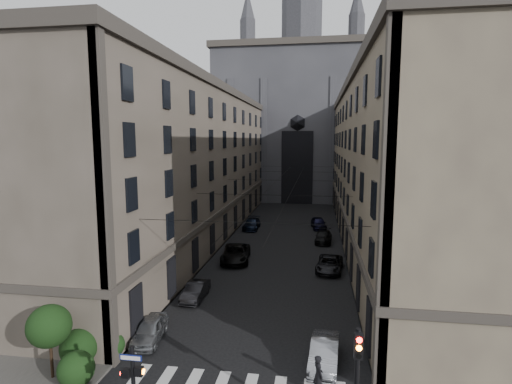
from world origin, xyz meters
The scene contains 18 objects.
sidewalk_left centered at (-10.50, 36.00, 0.07)m, with size 7.00×80.00×0.15m, color #383533.
sidewalk_right centered at (10.50, 36.00, 0.07)m, with size 7.00×80.00×0.15m, color #383533.
building_left centered at (-13.44, 36.00, 9.34)m, with size 13.60×60.60×18.85m.
building_right centered at (13.44, 36.00, 9.34)m, with size 13.60×60.60×18.85m.
gothic_tower centered at (0.00, 74.96, 17.80)m, with size 35.00×23.00×58.00m.
pedestrian_signal_left centered at (-3.51, 1.50, 2.32)m, with size 1.02×0.38×4.00m.
traffic_light_right centered at (5.60, 1.92, 3.29)m, with size 0.34×0.50×5.20m.
shrub_cluster centered at (-8.72, 5.01, 1.80)m, with size 3.90×4.40×3.90m.
tram_wires centered at (0.00, 35.63, 7.25)m, with size 14.00×60.00×0.43m.
car_left_near centered at (-6.20, 9.17, 0.68)m, with size 1.61×3.99×1.36m, color gray.
car_left_midnear centered at (-5.34, 15.84, 0.66)m, with size 1.39×4.00×1.32m, color black.
car_left_midfar centered at (-4.20, 25.91, 0.82)m, with size 2.72×5.90×1.64m, color black.
car_left_far centered at (-5.02, 40.80, 0.73)m, with size 2.05×5.04×1.46m, color black.
car_right_near centered at (4.49, 8.06, 0.72)m, with size 1.52×4.34×1.43m, color gray.
car_right_midnear centered at (5.21, 24.29, 0.70)m, with size 2.31×5.01×1.39m, color black.
car_right_midfar centered at (4.79, 35.01, 0.68)m, with size 1.89×4.65×1.35m, color black.
car_right_far centered at (4.20, 42.56, 0.78)m, with size 1.85×4.61×1.57m, color black.
pedestrian centered at (4.15, 5.48, 0.98)m, with size 0.72×0.47×1.97m, color black.
Camera 1 is at (3.92, -12.96, 12.43)m, focal length 28.00 mm.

